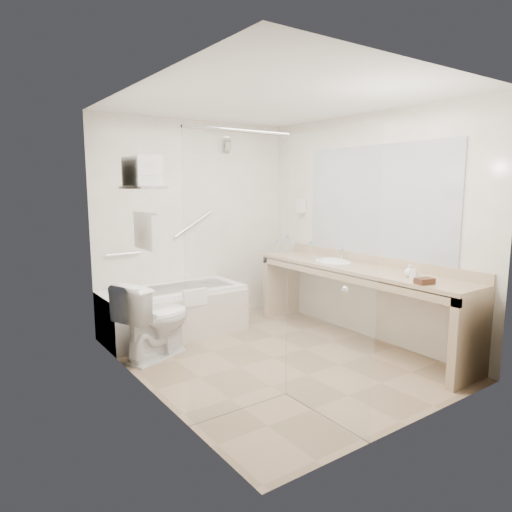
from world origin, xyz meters
TOP-DOWN VIEW (x-y plane):
  - floor at (0.00, 0.00)m, footprint 3.20×3.20m
  - ceiling at (0.00, 0.00)m, footprint 2.60×3.20m
  - wall_back at (0.00, 1.60)m, footprint 2.60×0.10m
  - wall_front at (0.00, -1.60)m, footprint 2.60×0.10m
  - wall_left at (-1.30, 0.00)m, footprint 0.10×3.20m
  - wall_right at (1.30, 0.00)m, footprint 0.10×3.20m
  - bathtub at (-0.50, 1.24)m, footprint 1.60×0.73m
  - grab_bar_short at (-0.95, 1.56)m, footprint 0.40×0.03m
  - grab_bar_long at (-0.05, 1.56)m, footprint 0.53×0.03m
  - shower_enclosure at (-0.63, -0.93)m, footprint 0.96×0.91m
  - towel_shelf at (-1.17, 0.35)m, footprint 0.24×0.55m
  - vanity_counter at (1.02, -0.15)m, footprint 0.55×2.70m
  - sink at (1.05, 0.25)m, footprint 0.40×0.52m
  - faucet at (1.20, 0.25)m, footprint 0.03×0.03m
  - mirror at (1.29, -0.15)m, footprint 0.02×2.00m
  - hairdryer_unit at (1.25, 1.05)m, footprint 0.08×0.10m
  - toilet at (-0.95, 0.70)m, footprint 0.90×0.70m
  - amenity_basket at (0.85, -1.10)m, footprint 0.18×0.14m
  - soap_bottle_a at (0.91, -0.94)m, footprint 0.08×0.15m
  - soap_bottle_b at (1.00, -0.82)m, footprint 0.12×0.14m
  - water_bottle_left at (1.07, 1.10)m, footprint 0.07×0.07m
  - water_bottle_mid at (1.01, 0.59)m, footprint 0.06×0.06m
  - water_bottle_right at (0.89, 1.10)m, footprint 0.06×0.06m
  - drinking_glass_near at (0.88, 0.27)m, footprint 0.07×0.07m
  - drinking_glass_far at (0.93, 0.43)m, footprint 0.09×0.09m

SIDE VIEW (x-z plane):
  - floor at x=0.00m, z-range 0.00..0.00m
  - bathtub at x=-0.50m, z-range -0.02..0.57m
  - toilet at x=-0.95m, z-range 0.00..0.78m
  - vanity_counter at x=1.02m, z-range 0.17..1.12m
  - sink at x=1.05m, z-range 0.75..0.89m
  - amenity_basket at x=0.85m, z-range 0.85..0.90m
  - soap_bottle_a at x=0.91m, z-range 0.85..0.91m
  - drinking_glass_near at x=0.88m, z-range 0.85..0.93m
  - drinking_glass_far at x=0.93m, z-range 0.85..0.94m
  - soap_bottle_b at x=1.00m, z-range 0.85..0.94m
  - faucet at x=1.20m, z-range 0.86..1.00m
  - water_bottle_right at x=0.89m, z-range 0.84..1.02m
  - water_bottle_mid at x=1.01m, z-range 0.84..1.03m
  - water_bottle_left at x=1.07m, z-range 0.84..1.06m
  - grab_bar_short at x=-0.95m, z-range 0.93..0.96m
  - shower_enclosure at x=-0.63m, z-range 0.01..2.12m
  - wall_back at x=0.00m, z-range 0.00..2.50m
  - wall_front at x=0.00m, z-range 0.00..2.50m
  - wall_left at x=-1.30m, z-range 0.00..2.50m
  - wall_right at x=1.30m, z-range 0.00..2.50m
  - grab_bar_long at x=-0.05m, z-range 1.09..1.41m
  - hairdryer_unit at x=1.25m, z-range 1.36..1.54m
  - mirror at x=1.29m, z-range 0.95..2.15m
  - towel_shelf at x=-1.17m, z-range 1.35..2.16m
  - ceiling at x=0.00m, z-range 2.45..2.55m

